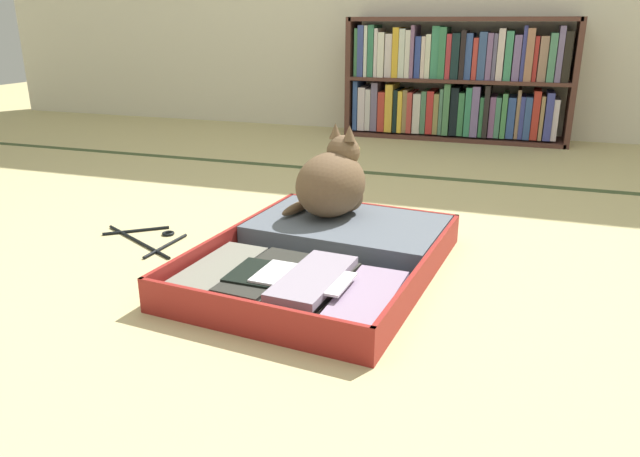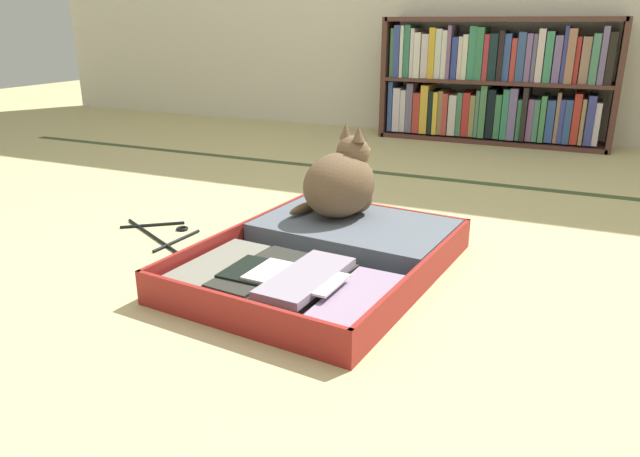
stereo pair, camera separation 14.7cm
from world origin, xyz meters
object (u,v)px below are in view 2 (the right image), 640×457
black_cat (342,183)px  clothes_hanger (162,233)px  bookshelf (493,83)px  open_suitcase (330,254)px

black_cat → clothes_hanger: (-0.57, -0.17, -0.19)m
bookshelf → open_suitcase: bearing=-92.6°
bookshelf → clothes_hanger: bearing=-108.8°
bookshelf → open_suitcase: (-0.10, -2.11, -0.29)m
open_suitcase → clothes_hanger: bearing=177.6°
black_cat → clothes_hanger: bearing=-162.9°
bookshelf → clothes_hanger: size_ratio=3.69×
bookshelf → clothes_hanger: bookshelf is taller
bookshelf → black_cat: (-0.14, -1.91, -0.13)m
open_suitcase → bookshelf: bearing=87.4°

